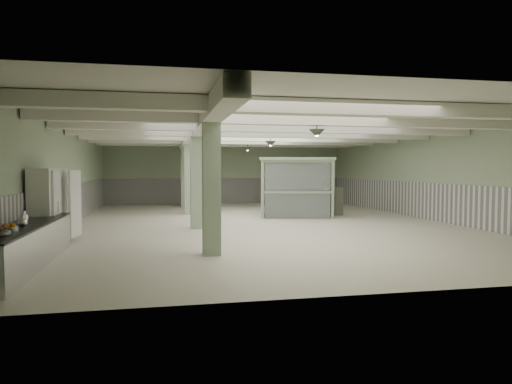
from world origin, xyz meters
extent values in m
plane|color=silver|center=(0.00, 0.00, 0.00)|extent=(20.00, 20.00, 0.00)
cube|color=silver|center=(0.00, 0.00, 3.60)|extent=(14.00, 20.00, 0.02)
cube|color=#96A887|center=(0.00, 10.00, 1.80)|extent=(14.00, 0.02, 3.60)
cube|color=#96A887|center=(0.00, -10.00, 1.80)|extent=(14.00, 0.02, 3.60)
cube|color=#96A887|center=(-7.00, 0.00, 1.80)|extent=(0.02, 20.00, 3.60)
cube|color=#96A887|center=(7.00, 0.00, 1.80)|extent=(0.02, 20.00, 3.60)
cube|color=white|center=(-6.97, 0.00, 0.75)|extent=(0.05, 19.90, 1.50)
cube|color=white|center=(6.97, 0.00, 0.75)|extent=(0.05, 19.90, 1.50)
cube|color=white|center=(0.00, 9.97, 0.75)|extent=(13.90, 0.05, 1.50)
cube|color=white|center=(-2.50, 0.00, 3.38)|extent=(0.45, 19.90, 0.40)
cube|color=white|center=(0.00, -7.50, 3.42)|extent=(13.90, 0.35, 0.32)
cube|color=white|center=(0.00, -5.00, 3.42)|extent=(13.90, 0.35, 0.32)
cube|color=white|center=(0.00, -2.50, 3.42)|extent=(13.90, 0.35, 0.32)
cube|color=white|center=(0.00, 0.00, 3.42)|extent=(13.90, 0.35, 0.32)
cube|color=white|center=(0.00, 2.50, 3.42)|extent=(13.90, 0.35, 0.32)
cube|color=white|center=(0.00, 5.00, 3.42)|extent=(13.90, 0.35, 0.32)
cube|color=white|center=(0.00, 7.50, 3.42)|extent=(13.90, 0.35, 0.32)
cube|color=#99B18F|center=(-2.50, -6.00, 1.80)|extent=(0.42, 0.42, 3.60)
cube|color=#99B18F|center=(-2.50, -1.00, 1.80)|extent=(0.42, 0.42, 3.60)
cube|color=#99B18F|center=(-2.50, 4.00, 1.80)|extent=(0.42, 0.42, 3.60)
cube|color=#99B18F|center=(-2.50, 8.00, 1.80)|extent=(0.42, 0.42, 3.60)
cone|color=#334231|center=(0.50, -5.00, 3.05)|extent=(0.44, 0.44, 0.22)
cone|color=#334231|center=(0.50, 0.50, 3.05)|extent=(0.44, 0.44, 0.22)
cone|color=#334231|center=(0.50, 5.50, 3.05)|extent=(0.44, 0.44, 0.22)
cube|color=silver|center=(-6.54, -6.62, 0.44)|extent=(0.86, 5.13, 0.88)
cube|color=black|center=(-6.54, -6.62, 0.89)|extent=(0.90, 5.17, 0.04)
cylinder|color=#B2B2B7|center=(-6.46, -7.66, 0.94)|extent=(0.28, 0.28, 0.09)
cube|color=white|center=(-6.65, -3.94, 0.99)|extent=(0.54, 2.17, 1.99)
cube|color=white|center=(-6.35, -4.44, 0.99)|extent=(0.06, 0.81, 1.89)
cube|color=white|center=(-6.23, -3.35, 0.99)|extent=(0.20, 0.81, 1.89)
cube|color=silver|center=(-6.31, -4.44, 0.99)|extent=(0.02, 0.05, 0.30)
cube|color=silver|center=(-6.31, -3.44, 0.99)|extent=(0.02, 0.05, 0.30)
cube|color=#93AC89|center=(0.40, 1.54, 1.22)|extent=(0.14, 0.14, 2.43)
cube|color=#93AC89|center=(0.94, 3.91, 1.22)|extent=(0.14, 0.14, 2.43)
cube|color=#93AC89|center=(3.25, 0.90, 1.22)|extent=(0.14, 0.14, 2.43)
cube|color=#93AC89|center=(3.79, 3.27, 1.22)|extent=(0.14, 0.14, 2.43)
cube|color=#93AC89|center=(2.10, 2.41, 2.49)|extent=(3.68, 3.31, 0.12)
cube|color=silver|center=(1.83, 1.22, 0.55)|extent=(2.66, 0.66, 1.05)
cube|color=silver|center=(1.83, 1.22, 1.78)|extent=(2.66, 0.66, 1.22)
cube|color=silver|center=(2.36, 3.59, 0.55)|extent=(2.66, 0.66, 1.05)
cube|color=silver|center=(2.36, 3.59, 1.78)|extent=(2.66, 0.66, 1.22)
cube|color=silver|center=(0.67, 2.73, 0.55)|extent=(0.55, 2.19, 1.05)
cube|color=silver|center=(0.67, 2.73, 1.78)|extent=(0.55, 2.19, 1.22)
cube|color=silver|center=(3.52, 2.08, 0.55)|extent=(0.55, 2.19, 1.05)
cube|color=silver|center=(3.52, 2.08, 1.78)|extent=(0.55, 2.19, 1.22)
cube|color=#5E6252|center=(3.97, 2.30, 0.62)|extent=(0.44, 0.60, 1.23)
camera|label=1|loc=(-3.63, -16.96, 2.10)|focal=32.00mm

